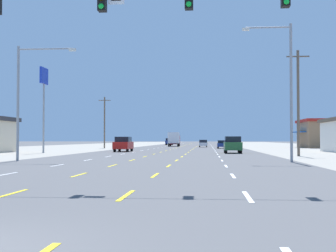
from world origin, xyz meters
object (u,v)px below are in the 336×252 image
at_px(sedan_inner_right_farther, 204,142).
at_px(streetlight_right_row_0, 287,83).
at_px(suv_far_right_nearest, 233,144).
at_px(suv_far_left_farthest, 169,141).
at_px(suv_far_left_near, 123,144).
at_px(pole_sign_left_row_1, 44,87).
at_px(streetlight_left_row_0, 25,93).
at_px(box_truck_inner_left_far, 174,138).
at_px(hatchback_inner_right_midfar, 203,143).
at_px(sedan_far_right_mid, 222,144).

distance_m(sedan_inner_right_farther, streetlight_right_row_0, 98.08).
distance_m(suv_far_right_nearest, sedan_inner_right_farther, 76.35).
height_order(suv_far_right_nearest, suv_far_left_farthest, same).
bearing_deg(suv_far_left_farthest, suv_far_left_near, -90.07).
bearing_deg(streetlight_right_row_0, suv_far_left_near, 121.96).
height_order(suv_far_left_farthest, pole_sign_left_row_1, pole_sign_left_row_1).
relative_size(suv_far_left_farthest, pole_sign_left_row_1, 0.48).
xyz_separation_m(sedan_inner_right_farther, streetlight_left_row_0, (-12.93, -97.74, 4.40)).
distance_m(box_truck_inner_left_far, suv_far_left_farthest, 27.92).
bearing_deg(streetlight_right_row_0, sedan_inner_right_farther, 93.81).
xyz_separation_m(hatchback_inner_right_midfar, box_truck_inner_left_far, (-6.81, 9.49, 1.05)).
xyz_separation_m(suv_far_right_nearest, sedan_inner_right_farther, (-3.82, 76.25, -0.27)).
xyz_separation_m(streetlight_left_row_0, streetlight_right_row_0, (19.45, -0.00, 0.56)).
relative_size(sedan_far_right_mid, box_truck_inner_left_far, 0.62).
xyz_separation_m(sedan_far_right_mid, streetlight_right_row_0, (2.98, -50.13, 4.96)).
relative_size(suv_far_left_farthest, streetlight_right_row_0, 0.49).
height_order(suv_far_right_nearest, pole_sign_left_row_1, pole_sign_left_row_1).
bearing_deg(streetlight_right_row_0, box_truck_inner_left_far, 100.34).
distance_m(sedan_inner_right_farther, pole_sign_left_row_1, 80.30).
distance_m(suv_far_left_farthest, pole_sign_left_row_1, 81.59).
relative_size(streetlight_left_row_0, streetlight_right_row_0, 0.87).
bearing_deg(streetlight_left_row_0, sedan_far_right_mid, 71.82).
distance_m(sedan_inner_right_farther, streetlight_left_row_0, 98.69).
relative_size(suv_far_right_nearest, hatchback_inner_right_midfar, 1.26).
xyz_separation_m(box_truck_inner_left_far, streetlight_right_row_0, (13.34, -73.12, 3.88)).
relative_size(box_truck_inner_left_far, streetlight_left_row_0, 0.83).
relative_size(suv_far_right_nearest, streetlight_left_row_0, 0.56).
xyz_separation_m(sedan_far_right_mid, box_truck_inner_left_far, (-10.36, 23.00, 1.08)).
xyz_separation_m(suv_far_right_nearest, box_truck_inner_left_far, (-10.65, 51.64, 0.81)).
relative_size(pole_sign_left_row_1, streetlight_right_row_0, 1.02).
bearing_deg(hatchback_inner_right_midfar, streetlight_right_row_0, -84.14).
relative_size(suv_far_left_near, suv_far_left_farthest, 1.00).
bearing_deg(pole_sign_left_row_1, streetlight_left_row_0, -73.90).
bearing_deg(box_truck_inner_left_far, hatchback_inner_right_midfar, -54.35).
height_order(suv_far_left_near, streetlight_left_row_0, streetlight_left_row_0).
bearing_deg(streetlight_right_row_0, suv_far_left_farthest, 99.42).
relative_size(suv_far_right_nearest, box_truck_inner_left_far, 0.68).
distance_m(sedan_far_right_mid, streetlight_left_row_0, 52.94).
height_order(pole_sign_left_row_1, streetlight_right_row_0, pole_sign_left_row_1).
bearing_deg(sedan_inner_right_farther, suv_far_right_nearest, -87.13).
distance_m(suv_far_right_nearest, suv_far_left_near, 15.14).
height_order(suv_far_right_nearest, sedan_far_right_mid, suv_far_right_nearest).
distance_m(suv_far_right_nearest, streetlight_right_row_0, 22.16).
xyz_separation_m(hatchback_inner_right_midfar, suv_far_left_farthest, (-10.20, 37.20, 0.24)).
relative_size(sedan_far_right_mid, pole_sign_left_row_1, 0.44).
bearing_deg(streetlight_right_row_0, suv_far_right_nearest, 97.15).
xyz_separation_m(sedan_far_right_mid, streetlight_left_row_0, (-16.46, -50.13, 4.40)).
distance_m(sedan_far_right_mid, sedan_inner_right_farther, 47.74).
xyz_separation_m(suv_far_right_nearest, streetlight_right_row_0, (2.69, -21.49, 4.69)).
bearing_deg(streetlight_left_row_0, suv_far_left_farthest, 88.46).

